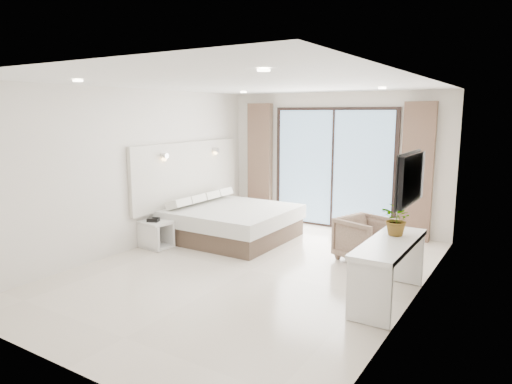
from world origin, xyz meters
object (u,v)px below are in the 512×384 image
at_px(nightstand, 156,234).
at_px(console_desk, 389,257).
at_px(armchair, 366,237).
at_px(bed, 231,222).

height_order(nightstand, console_desk, console_desk).
bearing_deg(armchair, nightstand, 128.70).
height_order(nightstand, armchair, armchair).
height_order(console_desk, armchair, console_desk).
distance_m(nightstand, console_desk, 4.08).
bearing_deg(nightstand, bed, 64.14).
bearing_deg(console_desk, bed, 157.81).
relative_size(bed, armchair, 2.73).
bearing_deg(armchair, bed, 109.50).
xyz_separation_m(bed, nightstand, (-0.75, -1.17, -0.07)).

